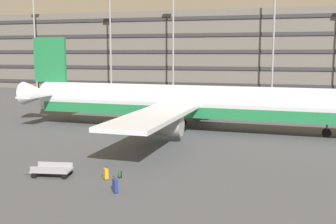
{
  "coord_description": "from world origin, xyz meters",
  "views": [
    {
      "loc": [
        10.2,
        -39.77,
        8.21
      ],
      "look_at": [
        0.85,
        -4.87,
        3.0
      ],
      "focal_mm": 43.69,
      "sensor_mm": 36.0,
      "label": 1
    }
  ],
  "objects_px": {
    "suitcase_small": "(115,186)",
    "backpack_scuffed": "(120,175)",
    "baggage_cart": "(52,170)",
    "airliner": "(188,103)",
    "suitcase_upright": "(106,174)"
  },
  "relations": [
    {
      "from": "backpack_scuffed",
      "to": "suitcase_upright",
      "type": "bearing_deg",
      "value": -148.75
    },
    {
      "from": "suitcase_small",
      "to": "backpack_scuffed",
      "type": "bearing_deg",
      "value": 106.32
    },
    {
      "from": "backpack_scuffed",
      "to": "baggage_cart",
      "type": "bearing_deg",
      "value": -170.38
    },
    {
      "from": "backpack_scuffed",
      "to": "airliner",
      "type": "bearing_deg",
      "value": 87.97
    },
    {
      "from": "suitcase_small",
      "to": "baggage_cart",
      "type": "height_order",
      "value": "suitcase_small"
    },
    {
      "from": "airliner",
      "to": "backpack_scuffed",
      "type": "xyz_separation_m",
      "value": [
        -0.65,
        -18.28,
        -2.65
      ]
    },
    {
      "from": "airliner",
      "to": "backpack_scuffed",
      "type": "distance_m",
      "value": 18.48
    },
    {
      "from": "airliner",
      "to": "suitcase_small",
      "type": "distance_m",
      "value": 21.14
    },
    {
      "from": "airliner",
      "to": "backpack_scuffed",
      "type": "bearing_deg",
      "value": -92.03
    },
    {
      "from": "suitcase_small",
      "to": "backpack_scuffed",
      "type": "distance_m",
      "value": 2.83
    },
    {
      "from": "airliner",
      "to": "baggage_cart",
      "type": "relative_size",
      "value": 12.41
    },
    {
      "from": "airliner",
      "to": "backpack_scuffed",
      "type": "relative_size",
      "value": 73.63
    },
    {
      "from": "airliner",
      "to": "suitcase_upright",
      "type": "distance_m",
      "value": 18.98
    },
    {
      "from": "airliner",
      "to": "backpack_scuffed",
      "type": "height_order",
      "value": "airliner"
    },
    {
      "from": "suitcase_small",
      "to": "backpack_scuffed",
      "type": "xyz_separation_m",
      "value": [
        -0.79,
        2.71,
        -0.18
      ]
    }
  ]
}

